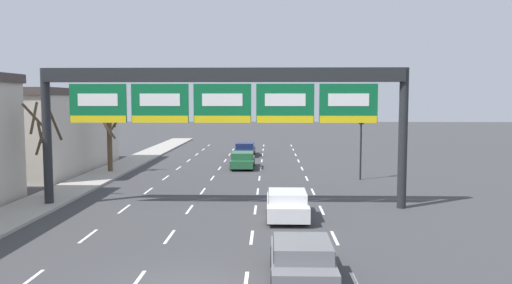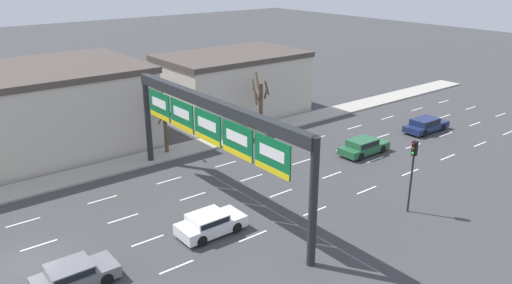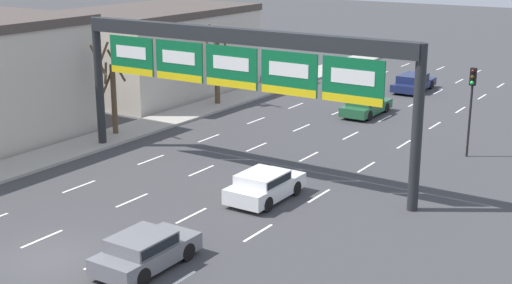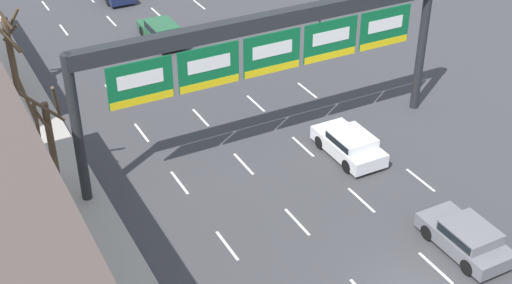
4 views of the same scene
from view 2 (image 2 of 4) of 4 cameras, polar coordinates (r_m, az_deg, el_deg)
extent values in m
plane|color=#3D3D3F|center=(29.33, -24.56, -12.67)|extent=(220.00, 220.00, 0.00)
cube|color=white|center=(33.77, -25.08, -8.33)|extent=(0.12, 2.00, 0.01)
cube|color=white|center=(34.92, -17.14, -6.31)|extent=(0.12, 2.00, 0.01)
cube|color=white|center=(36.72, -9.90, -4.35)|extent=(0.12, 2.00, 0.01)
cube|color=white|center=(39.08, -3.47, -2.54)|extent=(0.12, 2.00, 0.01)
cube|color=white|center=(41.91, 2.14, -0.93)|extent=(0.12, 2.00, 0.01)
cube|color=white|center=(45.11, 7.00, 0.47)|extent=(0.12, 2.00, 0.01)
cube|color=white|center=(48.62, 11.19, 1.67)|extent=(0.12, 2.00, 0.01)
cube|color=white|center=(52.38, 14.80, 2.71)|extent=(0.12, 2.00, 0.01)
cube|color=white|center=(56.32, 17.92, 3.59)|extent=(0.12, 2.00, 0.01)
cube|color=white|center=(60.43, 20.63, 4.34)|extent=(0.12, 2.00, 0.01)
cube|color=white|center=(30.89, -23.55, -10.77)|extent=(0.12, 2.00, 0.01)
cube|color=white|center=(32.15, -14.93, -8.45)|extent=(0.12, 2.00, 0.01)
cube|color=white|center=(34.09, -7.22, -6.18)|extent=(0.12, 2.00, 0.01)
cube|color=white|center=(36.63, -0.51, -4.10)|extent=(0.12, 2.00, 0.01)
cube|color=white|center=(39.63, 5.22, -2.27)|extent=(0.12, 2.00, 0.01)
cube|color=white|center=(43.01, 10.10, -0.69)|extent=(0.12, 2.00, 0.01)
cube|color=white|center=(46.67, 14.23, 0.66)|extent=(0.12, 2.00, 0.01)
cube|color=white|center=(50.57, 17.74, 1.80)|extent=(0.12, 2.00, 0.01)
cube|color=white|center=(54.65, 20.75, 2.77)|extent=(0.12, 2.00, 0.01)
cube|color=white|center=(58.87, 23.33, 3.60)|extent=(0.12, 2.00, 0.01)
cube|color=white|center=(28.11, -21.68, -13.70)|extent=(0.12, 2.00, 0.01)
cube|color=white|center=(29.48, -12.28, -10.96)|extent=(0.12, 2.00, 0.01)
cube|color=white|center=(31.60, -4.08, -8.29)|extent=(0.12, 2.00, 0.01)
cube|color=white|center=(34.31, 2.87, -5.86)|extent=(0.12, 2.00, 0.01)
cube|color=white|center=(37.50, 8.67, -3.75)|extent=(0.12, 2.00, 0.01)
cube|color=white|center=(41.05, 13.50, -1.95)|extent=(0.12, 2.00, 0.01)
cube|color=white|center=(44.88, 17.52, -0.44)|extent=(0.12, 2.00, 0.01)
cube|color=white|center=(48.92, 20.89, 0.82)|extent=(0.12, 2.00, 0.01)
cube|color=white|center=(53.13, 23.74, 1.89)|extent=(0.12, 2.00, 0.01)
cube|color=white|center=(57.46, 26.17, 2.80)|extent=(0.12, 2.00, 0.01)
cube|color=white|center=(26.96, -9.05, -13.93)|extent=(0.12, 2.00, 0.01)
cube|color=white|center=(29.26, -0.37, -10.71)|extent=(0.12, 2.00, 0.01)
cube|color=white|center=(32.17, 6.75, -7.84)|extent=(0.12, 2.00, 0.01)
cube|color=white|center=(35.55, 12.53, -5.38)|extent=(0.12, 2.00, 0.01)
cube|color=white|center=(39.28, 17.23, -3.33)|extent=(0.12, 2.00, 0.01)
cube|color=white|center=(43.27, 21.07, -1.63)|extent=(0.12, 2.00, 0.01)
cube|color=white|center=(47.45, 24.24, -0.22)|extent=(0.12, 2.00, 0.01)
cube|color=white|center=(51.77, 26.89, 0.96)|extent=(0.12, 2.00, 0.01)
cylinder|color=#232628|center=(39.21, -12.26, 2.58)|extent=(0.45, 0.45, 7.07)
cylinder|color=#232628|center=(25.24, 6.55, -7.01)|extent=(0.45, 0.45, 7.07)
cube|color=#232628|center=(30.71, -5.12, 4.37)|extent=(18.10, 0.60, 0.70)
cube|color=#0C6033|center=(36.15, -10.96, 4.14)|extent=(2.87, 0.08, 1.93)
cube|color=white|center=(36.08, -11.04, 4.39)|extent=(2.01, 0.02, 0.62)
cube|color=yellow|center=(36.35, -10.94, 2.92)|extent=(2.81, 0.02, 0.35)
cube|color=#0C6033|center=(33.50, -8.47, 3.03)|extent=(2.87, 0.08, 1.93)
cube|color=white|center=(33.43, -8.55, 3.30)|extent=(2.01, 0.02, 0.62)
cube|color=yellow|center=(33.72, -8.46, 1.73)|extent=(2.81, 0.02, 0.35)
cube|color=#0C6033|center=(30.94, -5.56, 1.73)|extent=(2.87, 0.08, 1.93)
cube|color=white|center=(30.87, -5.64, 2.02)|extent=(2.01, 0.02, 0.62)
cube|color=yellow|center=(31.17, -5.58, 0.33)|extent=(2.81, 0.02, 0.35)
cube|color=#0C6033|center=(28.49, -2.15, 0.20)|extent=(2.87, 0.08, 1.93)
cube|color=white|center=(28.41, -2.23, 0.51)|extent=(2.01, 0.02, 0.62)
cube|color=yellow|center=(28.75, -2.20, -1.31)|extent=(2.81, 0.02, 0.35)
cube|color=#0C6033|center=(26.19, 1.88, -1.62)|extent=(2.87, 0.08, 1.93)
cube|color=white|center=(26.10, 1.80, -1.28)|extent=(2.01, 0.02, 0.62)
cube|color=yellow|center=(26.46, 1.78, -3.23)|extent=(2.81, 0.02, 0.35)
cube|color=beige|center=(45.05, -23.84, 3.11)|extent=(12.00, 16.91, 6.39)
cube|color=#4C423D|center=(44.28, -24.46, 7.38)|extent=(12.24, 17.25, 0.50)
cube|color=beige|center=(51.37, -2.70, 6.36)|extent=(8.81, 14.06, 5.78)
cube|color=#4C423D|center=(50.72, -2.76, 9.81)|extent=(8.99, 14.34, 0.50)
cube|color=#235B38|center=(41.91, 12.25, -0.68)|extent=(1.79, 4.48, 0.59)
cube|color=#235B38|center=(41.52, 12.06, -0.04)|extent=(1.65, 2.33, 0.52)
cube|color=black|center=(41.52, 12.06, -0.04)|extent=(1.68, 2.14, 0.38)
cylinder|color=black|center=(43.43, 12.57, -0.20)|extent=(0.22, 0.66, 0.66)
cylinder|color=black|center=(42.50, 14.23, -0.79)|extent=(0.22, 0.66, 0.66)
cylinder|color=black|center=(41.48, 10.19, -0.99)|extent=(0.22, 0.66, 0.66)
cylinder|color=black|center=(40.51, 11.87, -1.63)|extent=(0.22, 0.66, 0.66)
cube|color=slate|center=(26.54, -19.90, -14.31)|extent=(1.85, 3.95, 0.62)
cube|color=slate|center=(26.20, -20.54, -13.47)|extent=(1.70, 2.05, 0.46)
cube|color=black|center=(26.20, -20.54, -13.47)|extent=(1.74, 1.89, 0.33)
cylinder|color=black|center=(27.59, -18.08, -13.10)|extent=(0.22, 0.66, 0.66)
cylinder|color=black|center=(26.25, -16.73, -14.79)|extent=(0.22, 0.66, 0.66)
cylinder|color=black|center=(27.09, -22.88, -14.43)|extent=(0.22, 0.66, 0.66)
cube|color=#19234C|center=(49.05, 18.87, 1.70)|extent=(1.84, 4.82, 0.56)
cube|color=#19234C|center=(48.66, 18.75, 2.25)|extent=(1.69, 2.50, 0.53)
cube|color=black|center=(48.66, 18.75, 2.25)|extent=(1.73, 2.30, 0.39)
cylinder|color=black|center=(50.69, 18.98, 2.09)|extent=(0.22, 0.66, 0.66)
cylinder|color=black|center=(49.87, 20.56, 1.61)|extent=(0.22, 0.66, 0.66)
cylinder|color=black|center=(48.37, 17.08, 1.47)|extent=(0.22, 0.66, 0.66)
cylinder|color=black|center=(47.51, 18.70, 0.96)|extent=(0.22, 0.66, 0.66)
cube|color=silver|center=(29.42, -5.15, -9.43)|extent=(1.86, 3.98, 0.66)
cube|color=silver|center=(29.05, -5.58, -8.62)|extent=(1.71, 2.07, 0.44)
cube|color=black|center=(29.05, -5.58, -8.62)|extent=(1.75, 1.91, 0.31)
cylinder|color=black|center=(30.71, -4.12, -8.49)|extent=(0.22, 0.66, 0.66)
cylinder|color=black|center=(29.50, -2.26, -9.73)|extent=(0.22, 0.66, 0.66)
cylinder|color=black|center=(29.62, -8.00, -9.79)|extent=(0.22, 0.66, 0.66)
cylinder|color=black|center=(28.36, -6.24, -11.15)|extent=(0.22, 0.66, 0.66)
cylinder|color=black|center=(32.55, 17.25, -4.59)|extent=(0.12, 0.12, 3.82)
cube|color=black|center=(31.68, 17.68, -0.69)|extent=(0.30, 0.24, 0.90)
sphere|color=#3D0E0C|center=(31.47, 17.60, -0.23)|extent=(0.20, 0.20, 0.20)
sphere|color=#412F0C|center=(31.57, 17.55, -0.75)|extent=(0.20, 0.20, 0.20)
sphere|color=green|center=(31.68, 17.49, -1.25)|extent=(0.20, 0.20, 0.20)
cylinder|color=brown|center=(45.89, 0.55, 4.01)|extent=(0.36, 0.36, 4.38)
cylinder|color=brown|center=(45.64, 1.09, 5.44)|extent=(0.92, 0.64, 1.01)
cylinder|color=brown|center=(45.15, 0.15, 6.98)|extent=(0.86, 0.40, 1.56)
cylinder|color=brown|center=(45.25, 1.24, 6.22)|extent=(0.83, 1.13, 1.63)
cylinder|color=brown|center=(45.26, 0.13, 5.18)|extent=(1.15, 0.33, 1.65)
cylinder|color=brown|center=(45.31, -0.15, 5.74)|extent=(1.32, 0.58, 2.14)
cylinder|color=brown|center=(41.11, -10.29, 1.53)|extent=(0.31, 0.31, 4.04)
cylinder|color=brown|center=(40.05, -10.33, 4.08)|extent=(0.47, 1.11, 1.95)
cylinder|color=brown|center=(40.82, -10.92, 3.61)|extent=(0.65, 0.79, 1.14)
cylinder|color=brown|center=(40.32, -11.67, 4.52)|extent=(1.73, 0.67, 1.61)
cylinder|color=brown|center=(41.18, -10.57, 3.17)|extent=(0.32, 1.00, 1.66)
cylinder|color=brown|center=(40.97, -11.09, 4.82)|extent=(0.41, 1.47, 1.73)
camera|label=1|loc=(26.04, -55.28, -10.48)|focal=35.00mm
camera|label=3|loc=(13.24, -93.61, -19.68)|focal=50.00mm
camera|label=4|loc=(40.59, -55.50, 17.41)|focal=50.00mm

